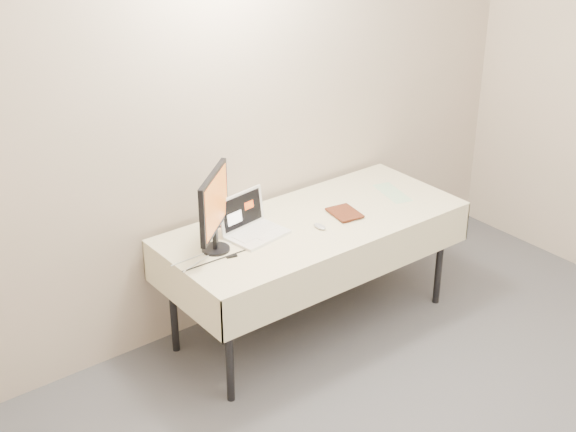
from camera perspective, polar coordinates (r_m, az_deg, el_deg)
back_wall at (r=4.87m, az=-1.49°, el=8.04°), size 4.00×0.10×2.70m
table at (r=4.79m, az=1.83°, el=-0.99°), size 1.86×0.81×0.74m
laptop at (r=4.59m, az=-2.66°, el=-0.62°), size 0.36×0.31×0.23m
monitor at (r=4.33m, az=-5.29°, el=0.71°), size 0.36×0.31×0.46m
book at (r=4.76m, az=3.29°, el=1.02°), size 0.16×0.05×0.21m
alarm_clock at (r=4.71m, az=-4.67°, el=-0.46°), size 0.11×0.08×0.04m
clicker at (r=4.67m, az=2.27°, el=-0.75°), size 0.05×0.09×0.02m
paper_form at (r=5.17m, az=7.43°, el=1.65°), size 0.20×0.34×0.00m
usb_dongle at (r=4.37m, az=-4.01°, el=-2.88°), size 0.06×0.03×0.01m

